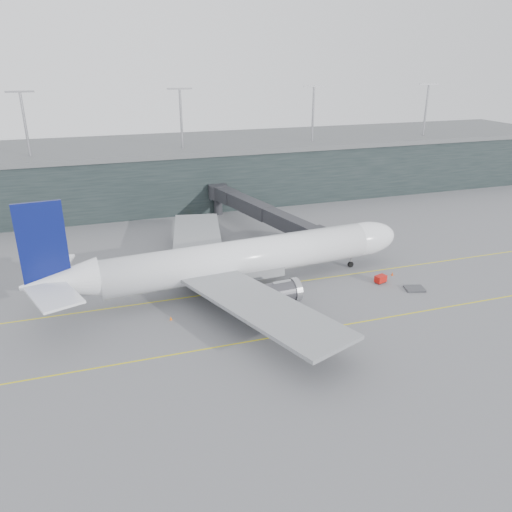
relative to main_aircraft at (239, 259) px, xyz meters
name	(u,v)px	position (x,y,z in m)	size (l,w,h in m)	color
ground	(210,284)	(-4.37, 2.91, -5.07)	(320.00, 320.00, 0.00)	slate
taxiline_a	(215,293)	(-4.37, -1.09, -5.06)	(160.00, 0.25, 0.02)	yellow
taxiline_b	(244,342)	(-4.37, -17.09, -5.06)	(160.00, 0.25, 0.02)	yellow
taxiline_lead_main	(211,242)	(0.63, 22.91, -5.06)	(0.25, 60.00, 0.02)	yellow
terminal	(159,171)	(-4.37, 60.91, 2.55)	(240.00, 36.00, 29.00)	black
main_aircraft	(239,259)	(0.00, 0.00, 0.00)	(64.41, 60.31, 18.05)	white
jet_bridge	(253,205)	(11.88, 29.03, 0.49)	(14.91, 48.09, 7.42)	#27272C
gse_cart	(381,279)	(23.65, -5.93, -4.32)	(2.24, 1.78, 1.33)	#B8130D
baggage_dolly	(415,289)	(27.63, -10.13, -4.88)	(3.10, 2.48, 0.31)	#38393E
uld_a	(166,261)	(-10.27, 13.61, -4.19)	(2.26, 2.06, 1.67)	#3D3C42
uld_b	(183,259)	(-7.07, 13.33, -4.18)	(1.96, 1.62, 1.68)	#3D3C42
uld_c	(194,258)	(-4.95, 13.06, -4.21)	(1.84, 1.49, 1.63)	#3D3C42
cone_nose	(392,274)	(27.30, -3.89, -4.73)	(0.43, 0.43, 0.68)	#DE450C
cone_wing_stbd	(302,332)	(4.01, -17.52, -4.69)	(0.47, 0.47, 0.75)	#DB520C
cone_wing_port	(235,255)	(3.22, 13.48, -4.73)	(0.43, 0.43, 0.68)	orange
cone_tail	(171,318)	(-12.77, -7.72, -4.75)	(0.40, 0.40, 0.63)	orange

